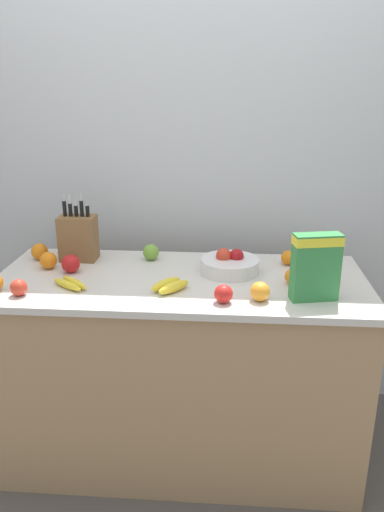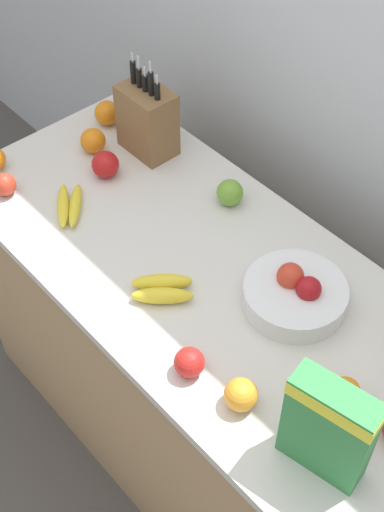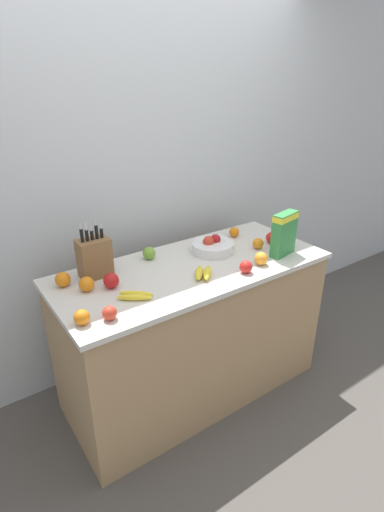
# 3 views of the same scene
# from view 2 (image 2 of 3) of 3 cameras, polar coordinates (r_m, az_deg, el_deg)

# --- Properties ---
(ground_plane) EXTENTS (14.00, 14.00, 0.00)m
(ground_plane) POSITION_cam_2_polar(r_m,az_deg,el_deg) (2.66, 1.07, -14.46)
(ground_plane) COLOR #514C47
(wall_back) EXTENTS (9.00, 0.06, 2.60)m
(wall_back) POSITION_cam_2_polar(r_m,az_deg,el_deg) (1.99, 14.27, 14.32)
(wall_back) COLOR silver
(wall_back) RESTS_ON ground_plane
(counter) EXTENTS (1.64, 0.71, 0.92)m
(counter) POSITION_cam_2_polar(r_m,az_deg,el_deg) (2.26, 1.24, -9.00)
(counter) COLOR tan
(counter) RESTS_ON ground_plane
(knife_block) EXTENTS (0.17, 0.12, 0.33)m
(knife_block) POSITION_cam_2_polar(r_m,az_deg,el_deg) (2.21, -3.60, 10.82)
(knife_block) COLOR brown
(knife_block) RESTS_ON counter
(cereal_box) EXTENTS (0.20, 0.11, 0.27)m
(cereal_box) POSITION_cam_2_polar(r_m,az_deg,el_deg) (1.49, 10.91, -13.18)
(cereal_box) COLOR #338442
(cereal_box) RESTS_ON counter
(fruit_bowl) EXTENTS (0.27, 0.27, 0.11)m
(fruit_bowl) POSITION_cam_2_polar(r_m,az_deg,el_deg) (1.82, 8.25, -3.01)
(fruit_bowl) COLOR silver
(fruit_bowl) RESTS_ON counter
(banana_bunch_left) EXTENTS (0.17, 0.18, 0.04)m
(banana_bunch_left) POSITION_cam_2_polar(r_m,az_deg,el_deg) (1.83, -2.40, -2.64)
(banana_bunch_left) COLOR yellow
(banana_bunch_left) RESTS_ON counter
(banana_bunch_right) EXTENTS (0.18, 0.16, 0.03)m
(banana_bunch_right) POSITION_cam_2_polar(r_m,az_deg,el_deg) (2.08, -9.79, 4.01)
(banana_bunch_right) COLOR yellow
(banana_bunch_right) RESTS_ON counter
(apple_front) EXTENTS (0.08, 0.08, 0.08)m
(apple_front) POSITION_cam_2_polar(r_m,az_deg,el_deg) (2.17, -6.95, 7.27)
(apple_front) COLOR red
(apple_front) RESTS_ON counter
(apple_rightmost) EXTENTS (0.08, 0.08, 0.08)m
(apple_rightmost) POSITION_cam_2_polar(r_m,az_deg,el_deg) (2.06, 3.04, 5.08)
(apple_rightmost) COLOR #6B9E33
(apple_rightmost) RESTS_ON counter
(apple_leftmost) EXTENTS (0.07, 0.07, 0.07)m
(apple_leftmost) POSITION_cam_2_polar(r_m,az_deg,el_deg) (2.16, -14.77, 5.55)
(apple_leftmost) COLOR red
(apple_leftmost) RESTS_ON counter
(apple_near_bananas) EXTENTS (0.07, 0.07, 0.07)m
(apple_near_bananas) POSITION_cam_2_polar(r_m,az_deg,el_deg) (1.68, -0.22, -8.50)
(apple_near_bananas) COLOR red
(apple_near_bananas) RESTS_ON counter
(orange_by_cereal) EXTENTS (0.07, 0.07, 0.07)m
(orange_by_cereal) POSITION_cam_2_polar(r_m,az_deg,el_deg) (1.67, 12.14, -10.58)
(orange_by_cereal) COLOR orange
(orange_by_cereal) RESTS_ON counter
(orange_mid_left) EXTENTS (0.08, 0.08, 0.08)m
(orange_mid_left) POSITION_cam_2_polar(r_m,az_deg,el_deg) (1.63, 3.94, -11.01)
(orange_mid_left) COLOR orange
(orange_mid_left) RESTS_ON counter
(orange_mid_right) EXTENTS (0.08, 0.08, 0.08)m
(orange_mid_right) POSITION_cam_2_polar(r_m,az_deg,el_deg) (2.37, -6.82, 11.29)
(orange_mid_right) COLOR orange
(orange_mid_right) RESTS_ON counter
(orange_front_right) EXTENTS (0.08, 0.08, 0.08)m
(orange_front_right) POSITION_cam_2_polar(r_m,az_deg,el_deg) (2.26, -7.93, 9.12)
(orange_front_right) COLOR orange
(orange_front_right) RESTS_ON counter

